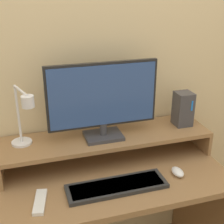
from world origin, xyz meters
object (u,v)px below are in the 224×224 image
at_px(mouse, 178,172).
at_px(remote_control, 40,202).
at_px(desk_lamp, 24,118).
at_px(keyboard, 117,186).
at_px(monitor, 103,99).
at_px(router_dock, 183,109).

relative_size(mouse, remote_control, 0.51).
relative_size(desk_lamp, remote_control, 1.84).
distance_m(keyboard, mouse, 0.32).
xyz_separation_m(keyboard, mouse, (0.31, 0.01, 0.01)).
xyz_separation_m(monitor, router_dock, (0.46, 0.02, -0.11)).
bearing_deg(keyboard, router_dock, 30.31).
distance_m(desk_lamp, keyboard, 0.52).
bearing_deg(desk_lamp, remote_control, -83.61).
xyz_separation_m(router_dock, remote_control, (-0.81, -0.28, -0.22)).
relative_size(router_dock, remote_control, 1.14).
xyz_separation_m(mouse, remote_control, (-0.66, -0.02, -0.01)).
xyz_separation_m(desk_lamp, router_dock, (0.84, 0.04, -0.07)).
bearing_deg(remote_control, router_dock, 18.98).
bearing_deg(router_dock, desk_lamp, -177.05).
xyz_separation_m(monitor, remote_control, (-0.35, -0.26, -0.33)).
bearing_deg(remote_control, keyboard, 1.09).
distance_m(monitor, keyboard, 0.42).
bearing_deg(remote_control, monitor, 36.18).
bearing_deg(mouse, remote_control, -178.19).
bearing_deg(keyboard, mouse, 2.59).
xyz_separation_m(monitor, desk_lamp, (-0.38, -0.02, -0.04)).
height_order(router_dock, mouse, router_dock).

